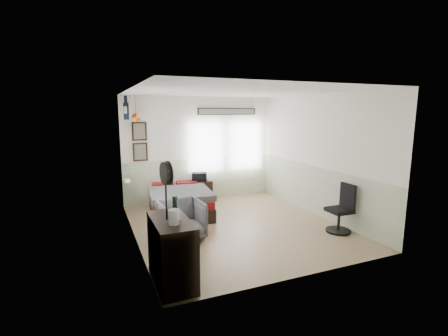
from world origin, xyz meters
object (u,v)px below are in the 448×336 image
Objects in this scene: bed at (180,202)px; armchair at (181,220)px; dresser at (172,251)px; task_chair at (341,213)px; nightstand at (200,191)px.

bed is 2.48× the size of armchair.
armchair is at bearing 69.99° from dresser.
dresser is at bearing -113.33° from armchair.
bed is 1.49m from armchair.
dresser is 1.28× the size of armchair.
task_chair reaches higher than armchair.
dresser is at bearing -127.66° from nightstand.
nightstand is (0.74, 0.78, -0.01)m from bed.
bed is 3.58× the size of nightstand.
bed reaches higher than nightstand.
nightstand is (1.63, 3.70, -0.18)m from dresser.
dresser is 3.54m from task_chair.
dresser is at bearing -169.32° from task_chair.
task_chair is (1.86, -3.10, 0.12)m from nightstand.
bed is 2.04× the size of task_chair.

